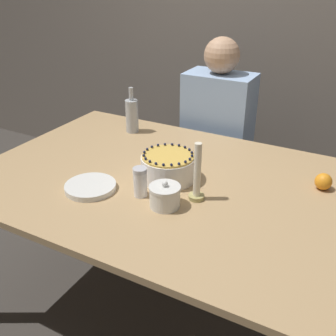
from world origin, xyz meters
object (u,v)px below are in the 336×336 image
(candle, at_px, (197,178))
(person_man_blue_shirt, at_px, (216,154))
(sugar_bowl, at_px, (165,196))
(bottle, at_px, (132,115))
(sugar_shaker, at_px, (140,182))
(cake, at_px, (168,167))

(candle, height_order, person_man_blue_shirt, person_man_blue_shirt)
(sugar_bowl, relative_size, candle, 0.51)
(bottle, bearing_deg, sugar_shaker, -54.39)
(sugar_bowl, distance_m, person_man_blue_shirt, 1.03)
(cake, xyz_separation_m, person_man_blue_shirt, (-0.08, 0.78, -0.28))
(candle, xyz_separation_m, person_man_blue_shirt, (-0.26, 0.87, -0.32))
(cake, height_order, person_man_blue_shirt, person_man_blue_shirt)
(sugar_bowl, relative_size, person_man_blue_shirt, 0.10)
(candle, xyz_separation_m, bottle, (-0.62, 0.49, -0.00))
(sugar_bowl, bearing_deg, bottle, 131.97)
(candle, distance_m, bottle, 0.79)
(sugar_shaker, xyz_separation_m, bottle, (-0.41, 0.57, 0.03))
(cake, bearing_deg, bottle, 138.13)
(sugar_bowl, height_order, person_man_blue_shirt, person_man_blue_shirt)
(cake, height_order, candle, candle)
(sugar_shaker, distance_m, bottle, 0.71)
(sugar_bowl, height_order, bottle, bottle)
(candle, relative_size, person_man_blue_shirt, 0.19)
(bottle, relative_size, person_man_blue_shirt, 0.20)
(cake, distance_m, sugar_bowl, 0.22)
(sugar_bowl, distance_m, candle, 0.15)
(sugar_bowl, bearing_deg, cake, 115.16)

